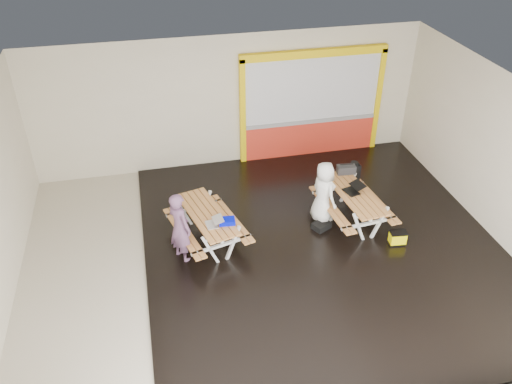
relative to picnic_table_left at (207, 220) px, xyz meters
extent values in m
cube|color=beige|center=(1.12, -0.66, -0.60)|extent=(10.00, 8.00, 0.01)
cube|color=white|center=(1.12, -0.66, 2.91)|extent=(10.00, 8.00, 0.01)
cube|color=beige|center=(1.12, 3.34, 1.15)|extent=(10.00, 0.01, 3.50)
cube|color=beige|center=(1.12, -4.67, 1.15)|extent=(10.00, 0.01, 3.50)
cube|color=beige|center=(6.12, -0.66, 1.15)|extent=(0.01, 8.00, 3.50)
cube|color=black|center=(2.37, -0.66, -0.57)|extent=(7.50, 7.98, 0.05)
cube|color=red|center=(3.32, 3.27, -0.10)|extent=(3.60, 0.12, 1.00)
cube|color=gray|center=(3.32, 3.27, 0.43)|extent=(3.60, 0.14, 0.10)
cube|color=silver|center=(3.32, 3.28, 1.34)|extent=(3.60, 0.08, 1.72)
cube|color=yellow|center=(1.45, 3.26, 0.85)|extent=(0.14, 0.16, 2.90)
cube|color=yellow|center=(5.19, 3.26, 0.85)|extent=(0.14, 0.16, 2.90)
cube|color=yellow|center=(3.32, 3.26, 2.30)|extent=(3.88, 0.16, 0.20)
cube|color=#B77B42|center=(-0.27, -0.07, 0.16)|extent=(0.61, 1.91, 0.04)
cube|color=#B77B42|center=(-0.13, -0.04, 0.16)|extent=(0.61, 1.91, 0.04)
cube|color=#B77B42|center=(0.00, 0.00, 0.16)|extent=(0.61, 1.91, 0.04)
cube|color=#B77B42|center=(0.13, 0.04, 0.16)|extent=(0.61, 1.91, 0.04)
cube|color=#B77B42|center=(0.27, 0.07, 0.16)|extent=(0.61, 1.91, 0.04)
cube|color=white|center=(-0.06, -0.78, -0.18)|extent=(0.36, 0.15, 0.78)
cube|color=white|center=(0.43, -0.65, -0.18)|extent=(0.36, 0.15, 0.78)
cube|color=white|center=(0.19, -0.71, -0.14)|extent=(1.30, 0.40, 0.06)
cube|color=white|center=(0.19, -0.71, 0.11)|extent=(0.65, 0.22, 0.06)
cube|color=white|center=(-0.43, 0.65, -0.18)|extent=(0.36, 0.15, 0.78)
cube|color=white|center=(0.06, 0.78, -0.18)|extent=(0.36, 0.15, 0.78)
cube|color=white|center=(-0.19, 0.71, -0.14)|extent=(1.30, 0.40, 0.06)
cube|color=white|center=(-0.19, 0.71, 0.11)|extent=(0.65, 0.22, 0.06)
cube|color=white|center=(0.00, 0.00, -0.03)|extent=(0.46, 1.55, 0.06)
cube|color=#B77B42|center=(-0.58, -0.15, -0.13)|extent=(0.61, 1.90, 0.04)
cube|color=#B77B42|center=(-0.45, -0.12, -0.13)|extent=(0.61, 1.90, 0.04)
cube|color=#B77B42|center=(0.45, 0.12, -0.13)|extent=(0.61, 1.90, 0.04)
cube|color=#B77B42|center=(0.58, 0.15, -0.13)|extent=(0.61, 1.90, 0.04)
cube|color=#B77B42|center=(3.05, 0.01, 0.17)|extent=(0.33, 1.95, 0.04)
cube|color=#B77B42|center=(3.19, 0.03, 0.17)|extent=(0.33, 1.95, 0.04)
cube|color=#B77B42|center=(3.33, 0.04, 0.17)|extent=(0.33, 1.95, 0.04)
cube|color=#B77B42|center=(3.46, 0.06, 0.17)|extent=(0.33, 1.95, 0.04)
cube|color=#B77B42|center=(3.60, 0.07, 0.17)|extent=(0.33, 1.95, 0.04)
cube|color=white|center=(3.15, -0.72, -0.18)|extent=(0.36, 0.10, 0.78)
cube|color=white|center=(3.66, -0.67, -0.18)|extent=(0.36, 0.10, 0.78)
cube|color=white|center=(3.40, -0.69, -0.14)|extent=(1.33, 0.20, 0.06)
cube|color=white|center=(3.40, -0.69, 0.12)|extent=(0.66, 0.13, 0.06)
cube|color=white|center=(3.00, 0.75, -0.18)|extent=(0.36, 0.10, 0.78)
cube|color=white|center=(3.50, 0.81, -0.18)|extent=(0.36, 0.10, 0.78)
cube|color=white|center=(3.25, 0.78, -0.14)|extent=(1.33, 0.20, 0.06)
cube|color=white|center=(3.25, 0.78, 0.12)|extent=(0.66, 0.13, 0.06)
cube|color=white|center=(3.33, 0.04, -0.03)|extent=(0.23, 1.59, 0.06)
cube|color=#B77B42|center=(2.73, -0.02, -0.13)|extent=(0.32, 1.95, 0.04)
cube|color=#B77B42|center=(2.86, -0.01, -0.13)|extent=(0.32, 1.95, 0.04)
cube|color=#B77B42|center=(3.79, 0.09, -0.13)|extent=(0.32, 1.95, 0.04)
cube|color=#B77B42|center=(3.92, 0.11, -0.13)|extent=(0.32, 1.95, 0.04)
imported|color=#654362|center=(-0.60, -0.41, 0.22)|extent=(0.63, 0.70, 1.60)
imported|color=white|center=(2.64, 0.17, 0.22)|extent=(0.66, 0.82, 1.47)
cube|color=silver|center=(0.04, -0.42, 0.19)|extent=(0.25, 0.33, 0.02)
cube|color=silver|center=(0.18, -0.41, 0.30)|extent=(0.23, 0.33, 0.06)
cube|color=silver|center=(0.17, -0.41, 0.30)|extent=(0.20, 0.29, 0.05)
cube|color=black|center=(3.26, 0.09, 0.19)|extent=(0.34, 0.42, 0.02)
cube|color=black|center=(3.42, 0.13, 0.32)|extent=(0.32, 0.41, 0.07)
cube|color=silver|center=(3.42, 0.13, 0.32)|extent=(0.28, 0.36, 0.06)
cube|color=#0008C0|center=(0.36, -0.43, 0.23)|extent=(0.35, 0.26, 0.10)
cube|color=black|center=(3.44, 0.89, 0.28)|extent=(0.45, 0.25, 0.19)
cylinder|color=black|center=(3.44, 0.89, 0.42)|extent=(0.32, 0.05, 0.03)
cube|color=black|center=(3.70, 1.03, 0.08)|extent=(0.30, 0.20, 0.42)
cylinder|color=black|center=(3.70, 1.03, 0.31)|extent=(0.19, 0.19, 0.10)
cube|color=black|center=(2.54, -0.12, -0.47)|extent=(0.48, 0.43, 0.14)
cube|color=black|center=(3.96, -1.00, -0.53)|extent=(0.38, 0.27, 0.04)
cube|color=#E5D900|center=(3.96, -1.00, -0.39)|extent=(0.36, 0.25, 0.27)
cube|color=black|center=(3.96, -1.00, -0.25)|extent=(0.38, 0.27, 0.03)
camera|label=1|loc=(-0.97, -8.94, 6.62)|focal=36.77mm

